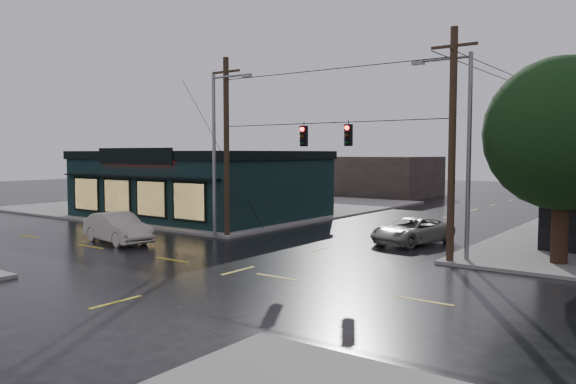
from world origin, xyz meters
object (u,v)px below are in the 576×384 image
Objects in this scene: utility_pole_nw at (227,237)px; sedan_cream at (118,228)px; suv_silver at (412,231)px; corner_tree at (563,134)px; utility_pole_ne at (450,264)px.

sedan_cream is (-3.46, -4.88, 0.81)m from utility_pole_nw.
utility_pole_nw is 2.07× the size of sedan_cream.
sedan_cream reaches higher than suv_silver.
corner_tree is at bearing -61.11° from sedan_cream.
suv_silver is (-7.48, 1.90, -4.91)m from corner_tree.
corner_tree is at bearing 1.24° from suv_silver.
suv_silver is at bearing -45.45° from sedan_cream.
utility_pole_ne is at bearing -63.73° from sedan_cream.
utility_pole_ne is 17.19m from sedan_cream.
utility_pole_ne reaches higher than suv_silver.
utility_pole_ne is at bearing 0.00° from utility_pole_nw.
utility_pole_nw reaches higher than sedan_cream.
corner_tree is 22.12m from sedan_cream.
utility_pole_ne is 2.07× the size of sedan_cream.
suv_silver is at bearing 165.74° from corner_tree.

